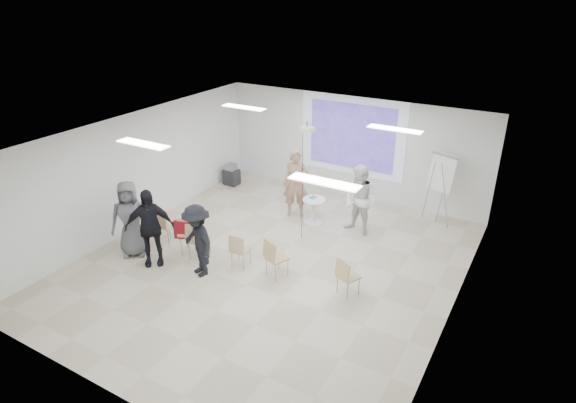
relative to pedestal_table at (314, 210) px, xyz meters
The scene contains 30 objects.
floor 2.32m from the pedestal_table, 88.46° to the right, with size 8.00×9.00×0.10m, color beige.
ceiling 3.48m from the pedestal_table, 88.46° to the right, with size 8.00×9.00×0.10m, color white.
wall_back 2.52m from the pedestal_table, 88.46° to the left, with size 8.00×0.10×3.00m, color silver.
wall_left 4.72m from the pedestal_table, 150.31° to the right, with size 0.10×9.00×3.00m, color silver.
wall_right 4.82m from the pedestal_table, 28.95° to the right, with size 0.10×9.00×3.00m, color silver.
projection_halo 2.64m from the pedestal_table, 88.41° to the left, with size 3.20×0.01×2.30m, color silver.
projection_image 2.63m from the pedestal_table, 88.40° to the left, with size 2.60×0.01×1.90m, color #412E9C.
pedestal_table is the anchor object (origin of this frame).
player_left 0.96m from the pedestal_table, 162.10° to the left, with size 0.78×0.53×2.15m, color #A27C63.
player_right 1.37m from the pedestal_table, ahead, with size 0.97×0.78×2.02m, color white.
controller_left 1.21m from the pedestal_table, 136.14° to the left, with size 0.04×0.13×0.04m, color white.
controller_right 1.46m from the pedestal_table, 19.18° to the left, with size 0.04×0.12×0.04m, color silver.
chair_far_left 3.83m from the pedestal_table, 134.49° to the right, with size 0.48×0.51×0.94m.
chair_left_mid 3.39m from the pedestal_table, 121.74° to the right, with size 0.61×0.63×0.99m.
chair_left_inner 3.30m from the pedestal_table, 117.31° to the right, with size 0.52×0.54×0.92m.
chair_center 2.78m from the pedestal_table, 99.91° to the right, with size 0.41×0.44×0.81m.
chair_right_inner 2.72m from the pedestal_table, 81.28° to the right, with size 0.56×0.57×0.89m.
chair_right_far 3.24m from the pedestal_table, 51.21° to the right, with size 0.53×0.54×0.83m.
red_jacket 3.53m from the pedestal_table, 120.98° to the right, with size 0.46×0.10×0.44m, color maroon.
laptop 3.22m from the pedestal_table, 118.37° to the right, with size 0.34×0.25×0.03m, color black.
audience_left 4.30m from the pedestal_table, 122.51° to the right, with size 1.22×0.73×2.10m, color black.
audience_mid 3.61m from the pedestal_table, 107.42° to the right, with size 1.22×0.67×1.89m, color black.
audience_outer 4.63m from the pedestal_table, 130.45° to the right, with size 1.01×0.66×2.06m, color slate.
flipchart_easel 3.42m from the pedestal_table, 30.65° to the left, with size 0.79×0.63×1.93m.
av_cart 3.68m from the pedestal_table, 162.23° to the left, with size 0.47×0.38×0.70m.
ceiling_projector 2.41m from the pedestal_table, 78.42° to the right, with size 0.30×0.25×3.00m.
fluor_panel_nw 3.22m from the pedestal_table, behind, with size 1.20×0.30×0.02m, color white.
fluor_panel_ne 3.30m from the pedestal_table, ahead, with size 1.20×0.30×0.02m, color white.
fluor_panel_sw 4.95m from the pedestal_table, 117.19° to the right, with size 1.20×0.30×0.02m, color white.
fluor_panel_se 5.00m from the pedestal_table, 61.36° to the right, with size 1.20×0.30×0.02m, color white.
Camera 1 is at (5.06, -8.00, 5.91)m, focal length 30.00 mm.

